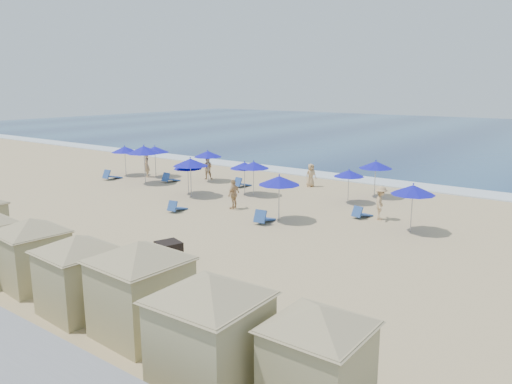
{
  "coord_description": "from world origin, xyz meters",
  "views": [
    {
      "loc": [
        17.75,
        -17.57,
        6.75
      ],
      "look_at": [
        2.33,
        3.0,
        1.24
      ],
      "focal_mm": 35.0,
      "sensor_mm": 36.0,
      "label": 1
    }
  ],
  "objects_px": {
    "cabana_3": "(78,264)",
    "umbrella_6": "(190,162)",
    "trash_bin": "(169,253)",
    "umbrella_2": "(155,149)",
    "cabana_2": "(32,244)",
    "cabana_5": "(210,317)",
    "umbrella_11": "(413,190)",
    "beachgoer_1": "(207,168)",
    "beachgoer_3": "(381,203)",
    "cabana_6": "(318,345)",
    "umbrella_4": "(208,154)",
    "umbrella_9": "(376,165)",
    "umbrella_10": "(349,173)",
    "beachgoer_2": "(234,194)",
    "umbrella_5": "(254,165)",
    "umbrella_3": "(188,166)",
    "cabana_4": "(140,276)",
    "umbrella_0": "(125,149)",
    "beachgoer_0": "(147,165)",
    "umbrella_7": "(245,165)",
    "umbrella_8": "(279,180)",
    "beachgoer_4": "(311,175)",
    "umbrella_1": "(144,150)"
  },
  "relations": [
    {
      "from": "umbrella_7",
      "to": "umbrella_11",
      "type": "xyz_separation_m",
      "value": [
        11.34,
        -1.82,
        0.18
      ]
    },
    {
      "from": "cabana_5",
      "to": "umbrella_5",
      "type": "bearing_deg",
      "value": 124.36
    },
    {
      "from": "umbrella_8",
      "to": "beachgoer_4",
      "type": "bearing_deg",
      "value": 110.55
    },
    {
      "from": "cabana_3",
      "to": "cabana_2",
      "type": "bearing_deg",
      "value": 175.1
    },
    {
      "from": "umbrella_10",
      "to": "beachgoer_3",
      "type": "distance_m",
      "value": 3.91
    },
    {
      "from": "umbrella_3",
      "to": "beachgoer_0",
      "type": "height_order",
      "value": "umbrella_3"
    },
    {
      "from": "umbrella_0",
      "to": "umbrella_2",
      "type": "distance_m",
      "value": 2.48
    },
    {
      "from": "cabana_6",
      "to": "beachgoer_0",
      "type": "xyz_separation_m",
      "value": [
        -24.06,
        16.29,
        -0.59
      ]
    },
    {
      "from": "umbrella_6",
      "to": "umbrella_11",
      "type": "bearing_deg",
      "value": 2.7
    },
    {
      "from": "umbrella_3",
      "to": "trash_bin",
      "type": "bearing_deg",
      "value": -48.96
    },
    {
      "from": "cabana_6",
      "to": "beachgoer_1",
      "type": "distance_m",
      "value": 27.09
    },
    {
      "from": "umbrella_7",
      "to": "beachgoer_2",
      "type": "distance_m",
      "value": 3.95
    },
    {
      "from": "beachgoer_2",
      "to": "cabana_6",
      "type": "bearing_deg",
      "value": 39.75
    },
    {
      "from": "cabana_2",
      "to": "umbrella_6",
      "type": "bearing_deg",
      "value": 112.79
    },
    {
      "from": "umbrella_8",
      "to": "beachgoer_1",
      "type": "xyz_separation_m",
      "value": [
        -10.71,
        6.38,
        -1.26
      ]
    },
    {
      "from": "umbrella_2",
      "to": "beachgoer_3",
      "type": "relative_size",
      "value": 1.37
    },
    {
      "from": "umbrella_11",
      "to": "umbrella_7",
      "type": "bearing_deg",
      "value": 170.86
    },
    {
      "from": "umbrella_4",
      "to": "umbrella_9",
      "type": "relative_size",
      "value": 0.98
    },
    {
      "from": "umbrella_11",
      "to": "umbrella_8",
      "type": "bearing_deg",
      "value": -161.08
    },
    {
      "from": "cabana_4",
      "to": "umbrella_8",
      "type": "relative_size",
      "value": 1.96
    },
    {
      "from": "umbrella_5",
      "to": "umbrella_10",
      "type": "bearing_deg",
      "value": 16.76
    },
    {
      "from": "beachgoer_4",
      "to": "umbrella_11",
      "type": "bearing_deg",
      "value": -93.28
    },
    {
      "from": "beachgoer_3",
      "to": "cabana_5",
      "type": "bearing_deg",
      "value": 170.44
    },
    {
      "from": "trash_bin",
      "to": "umbrella_2",
      "type": "xyz_separation_m",
      "value": [
        -14.54,
        12.43,
        1.64
      ]
    },
    {
      "from": "cabana_3",
      "to": "cabana_5",
      "type": "xyz_separation_m",
      "value": [
        5.69,
        -0.46,
        0.15
      ]
    },
    {
      "from": "cabana_4",
      "to": "umbrella_3",
      "type": "xyz_separation_m",
      "value": [
        -11.88,
        13.93,
        0.09
      ]
    },
    {
      "from": "beachgoer_0",
      "to": "beachgoer_2",
      "type": "distance_m",
      "value": 12.07
    },
    {
      "from": "umbrella_9",
      "to": "beachgoer_0",
      "type": "height_order",
      "value": "umbrella_9"
    },
    {
      "from": "umbrella_6",
      "to": "umbrella_9",
      "type": "xyz_separation_m",
      "value": [
        9.18,
        6.62,
        -0.12
      ]
    },
    {
      "from": "umbrella_6",
      "to": "beachgoer_4",
      "type": "relative_size",
      "value": 1.57
    },
    {
      "from": "cabana_2",
      "to": "umbrella_2",
      "type": "xyz_separation_m",
      "value": [
        -12.53,
        16.74,
        0.55
      ]
    },
    {
      "from": "umbrella_8",
      "to": "beachgoer_2",
      "type": "xyz_separation_m",
      "value": [
        -3.42,
        0.56,
        -1.25
      ]
    },
    {
      "from": "beachgoer_1",
      "to": "umbrella_1",
      "type": "bearing_deg",
      "value": 19.83
    },
    {
      "from": "umbrella_8",
      "to": "beachgoer_0",
      "type": "relative_size",
      "value": 1.33
    },
    {
      "from": "umbrella_4",
      "to": "beachgoer_4",
      "type": "relative_size",
      "value": 1.46
    },
    {
      "from": "cabana_6",
      "to": "umbrella_8",
      "type": "xyz_separation_m",
      "value": [
        -9.16,
        12.02,
        0.59
      ]
    },
    {
      "from": "cabana_3",
      "to": "umbrella_9",
      "type": "xyz_separation_m",
      "value": [
        0.52,
        20.32,
        0.47
      ]
    },
    {
      "from": "beachgoer_3",
      "to": "cabana_6",
      "type": "bearing_deg",
      "value": 179.17
    },
    {
      "from": "umbrella_6",
      "to": "umbrella_10",
      "type": "height_order",
      "value": "umbrella_6"
    },
    {
      "from": "beachgoer_2",
      "to": "umbrella_6",
      "type": "bearing_deg",
      "value": -107.24
    },
    {
      "from": "trash_bin",
      "to": "umbrella_6",
      "type": "bearing_deg",
      "value": 148.28
    },
    {
      "from": "cabana_3",
      "to": "umbrella_6",
      "type": "distance_m",
      "value": 16.21
    },
    {
      "from": "beachgoer_0",
      "to": "umbrella_7",
      "type": "bearing_deg",
      "value": 28.66
    },
    {
      "from": "umbrella_11",
      "to": "beachgoer_1",
      "type": "bearing_deg",
      "value": 165.61
    },
    {
      "from": "cabana_6",
      "to": "cabana_3",
      "type": "bearing_deg",
      "value": -178.3
    },
    {
      "from": "umbrella_10",
      "to": "umbrella_6",
      "type": "bearing_deg",
      "value": -153.91
    },
    {
      "from": "umbrella_3",
      "to": "umbrella_9",
      "type": "height_order",
      "value": "umbrella_9"
    },
    {
      "from": "cabana_2",
      "to": "beachgoer_3",
      "type": "bearing_deg",
      "value": 68.76
    },
    {
      "from": "umbrella_6",
      "to": "umbrella_11",
      "type": "height_order",
      "value": "umbrella_6"
    },
    {
      "from": "cabana_5",
      "to": "umbrella_5",
      "type": "distance_m",
      "value": 20.19
    }
  ]
}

